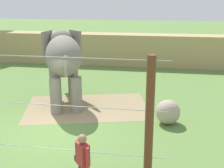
# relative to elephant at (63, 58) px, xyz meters

# --- Properties ---
(ground_plane) EXTENTS (120.00, 120.00, 0.00)m
(ground_plane) POSITION_rel_elephant_xyz_m (0.52, -3.02, -2.18)
(ground_plane) COLOR #5B7F3D
(dirt_patch) EXTENTS (6.21, 4.93, 0.01)m
(dirt_patch) POSITION_rel_elephant_xyz_m (1.13, -0.27, -2.18)
(dirt_patch) COLOR #937F5B
(dirt_patch) RESTS_ON ground
(embankment_wall) EXTENTS (36.00, 1.80, 2.26)m
(embankment_wall) POSITION_rel_elephant_xyz_m (0.52, 9.21, -1.05)
(embankment_wall) COLOR tan
(embankment_wall) RESTS_ON ground
(elephant) EXTENTS (2.71, 4.21, 3.30)m
(elephant) POSITION_rel_elephant_xyz_m (0.00, 0.00, 0.00)
(elephant) COLOR gray
(elephant) RESTS_ON ground
(enrichment_ball) EXTENTS (0.96, 0.96, 0.96)m
(enrichment_ball) POSITION_rel_elephant_xyz_m (4.71, -1.51, -1.70)
(enrichment_ball) COLOR tan
(enrichment_ball) RESTS_ON ground
(cable_fence) EXTENTS (8.24, 0.23, 3.42)m
(cable_fence) POSITION_rel_elephant_xyz_m (0.52, -5.34, -0.47)
(cable_fence) COLOR brown
(cable_fence) RESTS_ON ground
(zookeeper) EXTENTS (0.49, 0.48, 1.67)m
(zookeeper) POSITION_rel_elephant_xyz_m (2.62, -6.43, -1.26)
(zookeeper) COLOR #232328
(zookeeper) RESTS_ON ground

